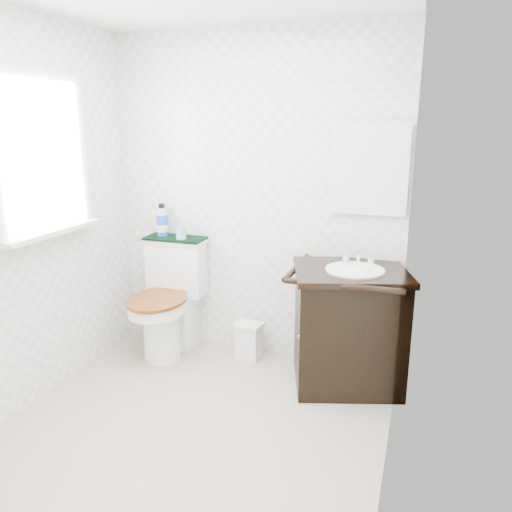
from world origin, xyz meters
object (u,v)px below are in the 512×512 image
Objects in this scene: toilet at (170,305)px; cup at (181,232)px; vanity at (348,324)px; mouthwash_bottle at (162,221)px; trash_bin at (249,340)px.

toilet is 0.57m from cup.
cup reaches higher than toilet.
vanity is 1.62m from mouthwash_bottle.
mouthwash_bottle is (-0.74, 0.08, 0.86)m from trash_bin.
trash_bin is at bearing -2.11° from cup.
vanity reaches higher than toilet.
mouthwash_bottle reaches higher than vanity.
cup reaches higher than trash_bin.
mouthwash_bottle is at bearing 163.51° from cup.
toilet is at bearing -127.77° from cup.
vanity is 1.42m from cup.
vanity is at bearing -6.61° from cup.
trash_bin is 1.12× the size of mouthwash_bottle.
mouthwash_bottle is at bearing 172.12° from vanity.
vanity is 3.26× the size of trash_bin.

